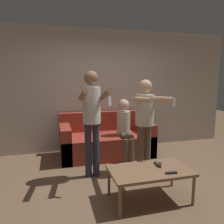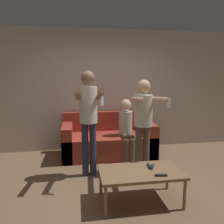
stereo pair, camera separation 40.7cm
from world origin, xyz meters
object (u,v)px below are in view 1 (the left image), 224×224
(couch, at_px, (106,141))
(person_standing_right, at_px, (145,115))
(remote_mid, at_px, (160,165))
(remote_near, at_px, (171,173))
(remote_far, at_px, (157,164))
(coffee_table, at_px, (150,172))
(person_seated, at_px, (125,126))
(person_standing_left, at_px, (92,112))

(couch, bearing_deg, person_standing_right, -64.71)
(person_standing_right, relative_size, remote_mid, 10.81)
(remote_near, relative_size, remote_far, 1.00)
(remote_mid, bearing_deg, coffee_table, -159.08)
(couch, relative_size, coffee_table, 1.77)
(person_seated, relative_size, coffee_table, 1.12)
(coffee_table, distance_m, remote_near, 0.29)
(person_seated, distance_m, remote_near, 1.84)
(remote_far, bearing_deg, coffee_table, -145.02)
(couch, distance_m, remote_mid, 1.83)
(person_standing_left, relative_size, person_seated, 1.46)
(person_standing_left, height_order, remote_mid, person_standing_left)
(couch, height_order, coffee_table, couch)
(couch, relative_size, person_standing_left, 1.09)
(remote_mid, relative_size, remote_far, 0.97)
(coffee_table, bearing_deg, remote_mid, 20.92)
(couch, distance_m, remote_near, 2.09)
(person_standing_left, relative_size, remote_far, 11.46)
(remote_near, xyz_separation_m, remote_far, (-0.05, 0.30, 0.00))
(coffee_table, relative_size, remote_near, 7.01)
(coffee_table, distance_m, remote_far, 0.19)
(remote_mid, bearing_deg, person_standing_right, 81.61)
(couch, xyz_separation_m, remote_mid, (0.34, -1.79, 0.15))
(remote_near, xyz_separation_m, remote_mid, (-0.02, 0.26, 0.00))
(person_standing_left, distance_m, person_seated, 1.17)
(person_standing_left, height_order, coffee_table, person_standing_left)
(person_standing_right, relative_size, person_seated, 1.34)
(couch, distance_m, coffee_table, 1.87)
(coffee_table, relative_size, remote_far, 7.02)
(person_seated, xyz_separation_m, remote_far, (-0.03, -1.52, -0.22))
(person_standing_right, xyz_separation_m, remote_far, (-0.15, -0.78, -0.57))
(coffee_table, height_order, remote_far, remote_far)
(remote_far, bearing_deg, person_standing_right, 78.97)
(person_seated, xyz_separation_m, remote_near, (0.03, -1.82, -0.22))
(couch, xyz_separation_m, remote_far, (0.31, -1.76, 0.15))
(person_standing_left, xyz_separation_m, remote_far, (0.77, -0.78, -0.64))
(remote_near, bearing_deg, remote_mid, 94.78)
(person_standing_left, bearing_deg, person_seated, 42.85)
(person_standing_left, xyz_separation_m, person_standing_right, (0.92, -0.01, -0.08))
(person_standing_right, bearing_deg, remote_far, -101.03)
(couch, bearing_deg, remote_near, -79.95)
(couch, bearing_deg, person_seated, -34.62)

